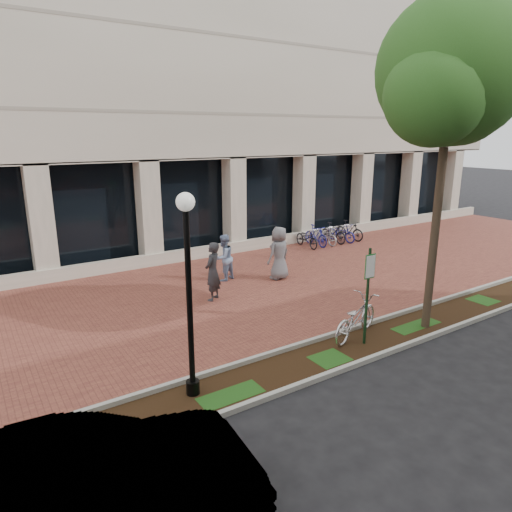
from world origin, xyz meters
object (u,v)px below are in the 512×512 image
pedestrian_left (213,272)px  lamppost (189,286)px  bike_rack_cluster (328,234)px  locked_bicycle (356,318)px  street_tree (451,80)px  pedestrian_mid (224,258)px  bollard (275,247)px  parking_sign (368,285)px  pedestrian_right (279,253)px  sedan_near_curb (77,501)px

pedestrian_left → lamppost: bearing=20.8°
bike_rack_cluster → locked_bicycle: bearing=-128.9°
street_tree → locked_bicycle: street_tree is taller
pedestrian_mid → bike_rack_cluster: 7.42m
pedestrian_mid → bollard: 3.81m
street_tree → pedestrian_mid: 9.14m
locked_bicycle → pedestrian_left: size_ratio=1.09×
parking_sign → lamppost: (-4.69, 0.30, 0.76)m
lamppost → pedestrian_left: 5.70m
locked_bicycle → pedestrian_right: pedestrian_right is taller
locked_bicycle → pedestrian_mid: pedestrian_mid is taller
locked_bicycle → bollard: locked_bicycle is taller
street_tree → sedan_near_curb: street_tree is taller
pedestrian_right → bike_rack_cluster: pedestrian_right is taller
pedestrian_right → sedan_near_curb: size_ratio=0.41×
parking_sign → pedestrian_mid: size_ratio=1.48×
locked_bicycle → parking_sign: bearing=150.6°
parking_sign → pedestrian_mid: bearing=93.6°
pedestrian_left → sedan_near_curb: (-5.75, -7.24, -0.16)m
locked_bicycle → bike_rack_cluster: 10.59m
street_tree → locked_bicycle: (-2.18, 0.58, -5.92)m
lamppost → bollard: (7.67, 7.87, -1.91)m
lamppost → pedestrian_mid: size_ratio=2.44×
street_tree → bollard: bearing=85.1°
lamppost → pedestrian_mid: 7.71m
pedestrian_mid → bollard: (3.42, 1.62, -0.40)m
bike_rack_cluster → lamppost: bearing=-144.0°
pedestrian_mid → pedestrian_right: size_ratio=0.87×
bollard → parking_sign: bearing=-110.0°
sedan_near_curb → bike_rack_cluster: bearing=-46.7°
parking_sign → locked_bicycle: size_ratio=1.21×
lamppost → locked_bicycle: size_ratio=2.01×
locked_bicycle → bollard: size_ratio=2.36×
pedestrian_left → bollard: bearing=177.4°
pedestrian_right → bollard: size_ratio=2.22×
sedan_near_curb → parking_sign: bearing=-67.9°
street_tree → pedestrian_left: street_tree is taller
lamppost → pedestrian_right: bearing=41.3°
locked_bicycle → lamppost: bearing=74.2°
street_tree → bike_rack_cluster: street_tree is taller
pedestrian_left → sedan_near_curb: bearing=14.7°
lamppost → bike_rack_cluster: 14.27m
bollard → bike_rack_cluster: (3.65, 0.61, 0.02)m
bike_rack_cluster → sedan_near_curb: size_ratio=0.73×
lamppost → pedestrian_mid: lamppost is taller
bollard → bike_rack_cluster: bike_rack_cluster is taller
lamppost → street_tree: 8.09m
lamppost → pedestrian_mid: bearing=55.8°
street_tree → locked_bicycle: 6.33m
parking_sign → bike_rack_cluster: size_ratio=0.72×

